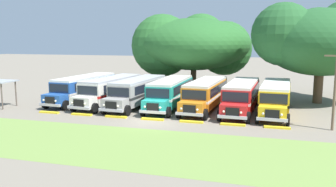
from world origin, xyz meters
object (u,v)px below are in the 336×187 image
(parked_bus_slot_6, at_px, (275,96))
(utility_pole, at_px, (335,87))
(parked_bus_slot_1, at_px, (111,89))
(parked_bus_slot_5, at_px, (242,95))
(parked_bus_slot_3, at_px, (170,92))
(secondary_tree, at_px, (319,38))
(broad_shade_tree, at_px, (193,44))
(parked_bus_slot_4, at_px, (205,93))
(parked_bus_slot_0, at_px, (84,87))
(parked_bus_slot_2, at_px, (138,91))

(parked_bus_slot_6, distance_m, utility_pole, 7.07)
(parked_bus_slot_1, bearing_deg, parked_bus_slot_5, 95.52)
(parked_bus_slot_3, height_order, utility_pole, utility_pole)
(parked_bus_slot_6, distance_m, secondary_tree, 10.07)
(broad_shade_tree, height_order, utility_pole, broad_shade_tree)
(utility_pole, bearing_deg, broad_shade_tree, 130.17)
(parked_bus_slot_4, bearing_deg, parked_bus_slot_3, -86.32)
(parked_bus_slot_1, height_order, parked_bus_slot_3, same)
(secondary_tree, xyz_separation_m, utility_pole, (-0.18, -12.75, -3.61))
(parked_bus_slot_3, relative_size, parked_bus_slot_4, 0.99)
(parked_bus_slot_0, xyz_separation_m, broad_shade_tree, (9.93, 11.44, 4.64))
(parked_bus_slot_6, relative_size, utility_pole, 1.74)
(parked_bus_slot_2, bearing_deg, parked_bus_slot_6, 94.61)
(parked_bus_slot_1, relative_size, parked_bus_slot_5, 1.01)
(parked_bus_slot_6, xyz_separation_m, secondary_tree, (4.32, 7.31, 5.41))
(parked_bus_slot_4, bearing_deg, broad_shade_tree, -158.54)
(utility_pole, bearing_deg, parked_bus_slot_5, 143.36)
(parked_bus_slot_3, distance_m, parked_bus_slot_6, 10.30)
(parked_bus_slot_3, height_order, parked_bus_slot_5, same)
(parked_bus_slot_1, relative_size, parked_bus_slot_4, 1.01)
(utility_pole, bearing_deg, parked_bus_slot_1, 165.61)
(parked_bus_slot_4, bearing_deg, parked_bus_slot_5, 90.87)
(parked_bus_slot_2, xyz_separation_m, utility_pole, (17.87, -5.24, 1.80))
(parked_bus_slot_4, bearing_deg, parked_bus_slot_6, 92.29)
(broad_shade_tree, height_order, secondary_tree, secondary_tree)
(parked_bus_slot_0, height_order, utility_pole, utility_pole)
(parked_bus_slot_0, height_order, broad_shade_tree, broad_shade_tree)
(parked_bus_slot_4, xyz_separation_m, secondary_tree, (11.00, 7.18, 5.41))
(parked_bus_slot_2, bearing_deg, broad_shade_tree, 168.98)
(parked_bus_slot_4, xyz_separation_m, parked_bus_slot_5, (3.55, -0.16, 0.00))
(parked_bus_slot_2, distance_m, parked_bus_slot_5, 10.60)
(parked_bus_slot_5, xyz_separation_m, secondary_tree, (7.45, 7.34, 5.41))
(parked_bus_slot_1, height_order, parked_bus_slot_2, same)
(parked_bus_slot_0, relative_size, parked_bus_slot_2, 1.00)
(parked_bus_slot_4, relative_size, utility_pole, 1.74)
(parked_bus_slot_3, xyz_separation_m, broad_shade_tree, (-0.22, 11.82, 4.64))
(parked_bus_slot_2, distance_m, utility_pole, 18.71)
(parked_bus_slot_1, height_order, parked_bus_slot_5, same)
(parked_bus_slot_3, relative_size, utility_pole, 1.73)
(secondary_tree, bearing_deg, utility_pole, -90.80)
(parked_bus_slot_4, relative_size, parked_bus_slot_5, 1.00)
(parked_bus_slot_2, bearing_deg, parked_bus_slot_1, -89.13)
(parked_bus_slot_4, bearing_deg, parked_bus_slot_1, -85.65)
(parked_bus_slot_3, height_order, parked_bus_slot_4, same)
(parked_bus_slot_0, height_order, secondary_tree, secondary_tree)
(parked_bus_slot_5, relative_size, secondary_tree, 0.81)
(parked_bus_slot_6, bearing_deg, broad_shade_tree, -135.67)
(parked_bus_slot_2, relative_size, parked_bus_slot_3, 1.01)
(parked_bus_slot_0, height_order, parked_bus_slot_4, same)
(parked_bus_slot_4, distance_m, utility_pole, 12.30)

